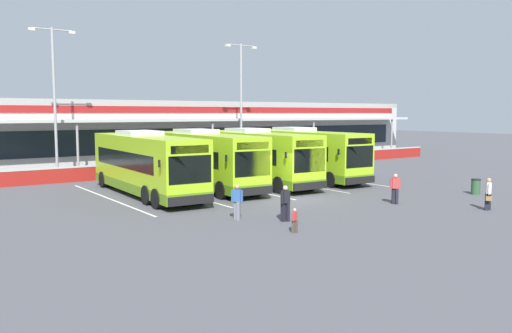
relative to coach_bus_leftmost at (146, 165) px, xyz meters
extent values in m
plane|color=#4C4C51|center=(6.12, -5.96, -1.79)|extent=(200.00, 200.00, 0.00)
cube|color=#B7B7B2|center=(6.12, 21.04, 0.96)|extent=(70.00, 10.00, 5.50)
cube|color=#19232D|center=(6.12, 16.02, 0.51)|extent=(66.00, 0.08, 2.20)
cube|color=maroon|center=(6.12, 16.01, 3.36)|extent=(68.00, 0.08, 0.60)
cube|color=beige|center=(6.12, 14.54, 2.41)|extent=(67.00, 3.00, 0.24)
cube|color=gray|center=(6.12, 21.04, 3.96)|extent=(70.00, 10.00, 0.50)
cylinder|color=#999999|center=(-0.08, 13.34, 0.31)|extent=(0.20, 0.20, 4.20)
cylinder|color=#999999|center=(12.32, 13.34, 0.31)|extent=(0.20, 0.20, 4.20)
cylinder|color=#999999|center=(24.72, 13.34, 0.31)|extent=(0.20, 0.20, 4.20)
cylinder|color=#999999|center=(37.12, 13.34, 0.31)|extent=(0.20, 0.20, 4.20)
cube|color=maroon|center=(6.12, 8.54, -1.29)|extent=(60.00, 0.36, 1.00)
cube|color=#B2B2B2|center=(6.12, 8.54, -0.74)|extent=(60.00, 0.40, 0.10)
cube|color=#9ED11E|center=(0.00, -0.04, 0.12)|extent=(3.02, 12.09, 3.19)
cube|color=#598419|center=(0.00, -0.04, -1.19)|extent=(3.04, 12.11, 0.56)
cube|color=black|center=(0.01, 0.36, 0.36)|extent=(2.95, 9.69, 0.96)
cube|color=black|center=(-0.23, -5.98, 0.26)|extent=(2.31, 0.19, 1.40)
cube|color=black|center=(-0.23, -5.99, 1.26)|extent=(2.05, 0.16, 0.40)
cube|color=silver|center=(0.04, 0.96, 1.85)|extent=(2.16, 2.88, 0.28)
cube|color=black|center=(-0.24, -6.09, -1.24)|extent=(2.45, 0.26, 0.44)
cube|color=black|center=(1.23, -5.69, 0.61)|extent=(0.08, 0.12, 0.36)
cube|color=black|center=(-1.67, -5.58, 0.61)|extent=(0.08, 0.12, 0.36)
cylinder|color=black|center=(1.37, 4.51, -1.27)|extent=(0.36, 1.05, 1.04)
cylinder|color=black|center=(-1.02, 4.60, -1.27)|extent=(0.36, 1.05, 1.04)
cylinder|color=black|center=(1.07, -3.28, -1.27)|extent=(0.36, 1.05, 1.04)
cylinder|color=black|center=(-1.32, -3.19, -1.27)|extent=(0.36, 1.05, 1.04)
cylinder|color=black|center=(1.01, -4.68, -1.27)|extent=(0.36, 1.05, 1.04)
cylinder|color=black|center=(-1.38, -4.59, -1.27)|extent=(0.36, 1.05, 1.04)
cube|color=#9ED11E|center=(4.22, 0.66, 0.12)|extent=(3.02, 12.09, 3.19)
cube|color=#598419|center=(4.22, 0.66, -1.19)|extent=(3.04, 12.11, 0.56)
cube|color=black|center=(4.24, 1.06, 0.36)|extent=(2.95, 9.69, 0.96)
cube|color=black|center=(3.99, -5.28, 0.26)|extent=(2.31, 0.19, 1.40)
cube|color=black|center=(3.99, -5.29, 1.26)|extent=(2.05, 0.16, 0.40)
cube|color=silver|center=(4.26, 1.66, 1.85)|extent=(2.16, 2.88, 0.28)
cube|color=black|center=(3.99, -5.39, -1.24)|extent=(2.45, 0.26, 0.44)
cube|color=black|center=(5.46, -4.99, 0.61)|extent=(0.08, 0.12, 0.36)
cube|color=black|center=(2.55, -4.87, 0.61)|extent=(0.08, 0.12, 0.36)
cylinder|color=black|center=(5.60, 5.21, -1.27)|extent=(0.36, 1.05, 1.04)
cylinder|color=black|center=(3.21, 5.31, -1.27)|extent=(0.36, 1.05, 1.04)
cylinder|color=black|center=(5.29, -2.58, -1.27)|extent=(0.36, 1.05, 1.04)
cylinder|color=black|center=(2.90, -2.49, -1.27)|extent=(0.36, 1.05, 1.04)
cylinder|color=black|center=(5.24, -3.98, -1.27)|extent=(0.36, 1.05, 1.04)
cylinder|color=black|center=(2.85, -3.89, -1.27)|extent=(0.36, 1.05, 1.04)
cube|color=#9ED11E|center=(8.16, 0.47, 0.12)|extent=(3.02, 12.09, 3.19)
cube|color=#598419|center=(8.16, 0.47, -1.19)|extent=(3.04, 12.11, 0.56)
cube|color=black|center=(8.17, 0.87, 0.36)|extent=(2.95, 9.69, 0.96)
cube|color=black|center=(7.92, -5.47, 0.26)|extent=(2.31, 0.19, 1.40)
cube|color=black|center=(7.92, -5.48, 1.26)|extent=(2.05, 0.16, 0.40)
cube|color=silver|center=(8.20, 1.47, 1.85)|extent=(2.16, 2.88, 0.28)
cube|color=black|center=(7.92, -5.58, -1.24)|extent=(2.45, 0.26, 0.44)
cube|color=black|center=(9.39, -5.18, 0.61)|extent=(0.08, 0.12, 0.36)
cube|color=black|center=(6.48, -5.07, 0.61)|extent=(0.08, 0.12, 0.36)
cylinder|color=black|center=(9.53, 5.02, -1.27)|extent=(0.36, 1.05, 1.04)
cylinder|color=black|center=(7.14, 5.11, -1.27)|extent=(0.36, 1.05, 1.04)
cylinder|color=black|center=(9.23, -2.77, -1.27)|extent=(0.36, 1.05, 1.04)
cylinder|color=black|center=(6.84, -2.68, -1.27)|extent=(0.36, 1.05, 1.04)
cylinder|color=black|center=(9.17, -4.17, -1.27)|extent=(0.36, 1.05, 1.04)
cylinder|color=black|center=(6.78, -4.08, -1.27)|extent=(0.36, 1.05, 1.04)
cube|color=#9ED11E|center=(12.48, 0.61, 0.12)|extent=(3.02, 12.09, 3.19)
cube|color=#598419|center=(12.48, 0.61, -1.19)|extent=(3.04, 12.11, 0.56)
cube|color=black|center=(12.50, 1.01, 0.36)|extent=(2.95, 9.69, 0.96)
cube|color=black|center=(12.25, -5.33, 0.26)|extent=(2.31, 0.19, 1.40)
cube|color=black|center=(12.25, -5.34, 1.26)|extent=(2.05, 0.16, 0.40)
cube|color=silver|center=(12.52, 1.61, 1.85)|extent=(2.16, 2.88, 0.28)
cube|color=black|center=(12.24, -5.44, -1.24)|extent=(2.45, 0.26, 0.44)
cube|color=black|center=(13.71, -5.04, 0.61)|extent=(0.08, 0.12, 0.36)
cube|color=black|center=(10.81, -4.93, 0.61)|extent=(0.08, 0.12, 0.36)
cylinder|color=black|center=(13.85, 5.16, -1.27)|extent=(0.36, 1.05, 1.04)
cylinder|color=black|center=(11.47, 5.26, -1.27)|extent=(0.36, 1.05, 1.04)
cylinder|color=black|center=(13.55, -2.63, -1.27)|extent=(0.36, 1.05, 1.04)
cylinder|color=black|center=(11.16, -2.54, -1.27)|extent=(0.36, 1.05, 1.04)
cylinder|color=black|center=(13.49, -4.03, -1.27)|extent=(0.36, 1.05, 1.04)
cylinder|color=black|center=(11.11, -3.94, -1.27)|extent=(0.36, 1.05, 1.04)
cube|color=silver|center=(-2.28, 0.04, -1.78)|extent=(0.14, 13.00, 0.01)
cube|color=silver|center=(1.92, 0.04, -1.78)|extent=(0.14, 13.00, 0.01)
cube|color=silver|center=(6.12, 0.04, -1.78)|extent=(0.14, 13.00, 0.01)
cube|color=silver|center=(10.32, 0.04, -1.78)|extent=(0.14, 13.00, 0.01)
cube|color=silver|center=(14.52, 0.04, -1.78)|extent=(0.14, 13.00, 0.01)
cube|color=black|center=(11.92, -14.34, -1.37)|extent=(0.22, 0.23, 0.84)
cube|color=black|center=(12.12, -14.33, -1.37)|extent=(0.22, 0.23, 0.84)
cube|color=silver|center=(12.02, -14.34, -0.67)|extent=(0.40, 0.39, 0.56)
cube|color=silver|center=(11.85, -14.48, -0.69)|extent=(0.13, 0.13, 0.54)
cube|color=silver|center=(12.18, -14.19, -0.69)|extent=(0.13, 0.13, 0.54)
sphere|color=tan|center=(12.02, -14.34, -0.28)|extent=(0.22, 0.22, 0.22)
cube|color=olive|center=(11.78, -14.51, -1.16)|extent=(0.27, 0.29, 0.22)
cylinder|color=olive|center=(11.78, -14.51, -0.98)|extent=(0.02, 0.02, 0.16)
cube|color=black|center=(1.94, -10.66, -1.37)|extent=(0.17, 0.20, 0.84)
cube|color=black|center=(2.12, -10.76, -1.37)|extent=(0.17, 0.20, 0.84)
cube|color=black|center=(2.03, -10.71, -0.67)|extent=(0.37, 0.27, 0.56)
cube|color=black|center=(1.81, -10.74, -0.69)|extent=(0.10, 0.11, 0.54)
cube|color=black|center=(2.25, -10.68, -0.69)|extent=(0.10, 0.11, 0.54)
sphere|color=#DBB293|center=(2.03, -10.71, -0.28)|extent=(0.22, 0.22, 0.22)
cube|color=#4C4238|center=(0.89, -12.68, -1.53)|extent=(0.12, 0.14, 0.52)
cube|color=#4C4238|center=(1.01, -12.71, -1.53)|extent=(0.12, 0.14, 0.52)
cube|color=#B23838|center=(0.95, -12.69, -1.09)|extent=(0.25, 0.21, 0.35)
cube|color=#B23838|center=(0.83, -12.75, -1.11)|extent=(0.08, 0.08, 0.33)
cube|color=#B23838|center=(1.08, -12.64, -1.11)|extent=(0.08, 0.08, 0.33)
sphere|color=#DBB293|center=(0.95, -12.69, -0.85)|extent=(0.14, 0.14, 0.14)
cube|color=black|center=(9.58, -10.40, -1.37)|extent=(0.22, 0.23, 0.84)
cube|color=black|center=(9.64, -10.60, -1.37)|extent=(0.22, 0.23, 0.84)
cube|color=#B23838|center=(9.61, -10.50, -0.67)|extent=(0.40, 0.38, 0.56)
cube|color=#B23838|center=(9.43, -10.37, -0.69)|extent=(0.13, 0.13, 0.54)
cube|color=#B23838|center=(9.78, -10.63, -0.69)|extent=(0.13, 0.13, 0.54)
sphere|color=tan|center=(9.61, -10.50, -0.28)|extent=(0.22, 0.22, 0.22)
cube|color=slate|center=(0.45, -9.08, -1.37)|extent=(0.23, 0.22, 0.84)
cube|color=slate|center=(0.47, -9.28, -1.37)|extent=(0.23, 0.22, 0.84)
cube|color=#2D5693|center=(0.46, -9.18, -0.67)|extent=(0.39, 0.40, 0.56)
cube|color=#2D5693|center=(0.31, -9.01, -0.69)|extent=(0.13, 0.13, 0.54)
cube|color=#2D5693|center=(0.61, -9.34, -0.69)|extent=(0.13, 0.13, 0.54)
sphere|color=tan|center=(0.46, -9.18, -0.28)|extent=(0.22, 0.22, 0.22)
cylinder|color=#9E9EA3|center=(-2.21, 11.29, 3.71)|extent=(0.20, 0.20, 11.00)
cylinder|color=#9E9EA3|center=(-2.21, 11.29, 9.06)|extent=(2.80, 0.10, 0.10)
cube|color=silver|center=(-3.61, 11.29, 8.96)|extent=(0.44, 0.28, 0.20)
cube|color=silver|center=(-0.81, 11.29, 8.96)|extent=(0.44, 0.28, 0.20)
cylinder|color=#9E9EA3|center=(13.94, 10.97, 3.71)|extent=(0.20, 0.20, 11.00)
cylinder|color=#9E9EA3|center=(13.94, 10.97, 9.06)|extent=(2.80, 0.10, 0.10)
cube|color=silver|center=(12.54, 10.97, 8.96)|extent=(0.44, 0.28, 0.20)
cube|color=silver|center=(15.34, 10.97, 8.96)|extent=(0.44, 0.28, 0.20)
cylinder|color=#2D5133|center=(16.18, -11.03, -1.36)|extent=(0.52, 0.52, 0.85)
cylinder|color=black|center=(16.18, -11.03, -0.90)|extent=(0.54, 0.54, 0.08)
camera|label=1|loc=(-12.23, -28.83, 3.03)|focal=36.74mm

